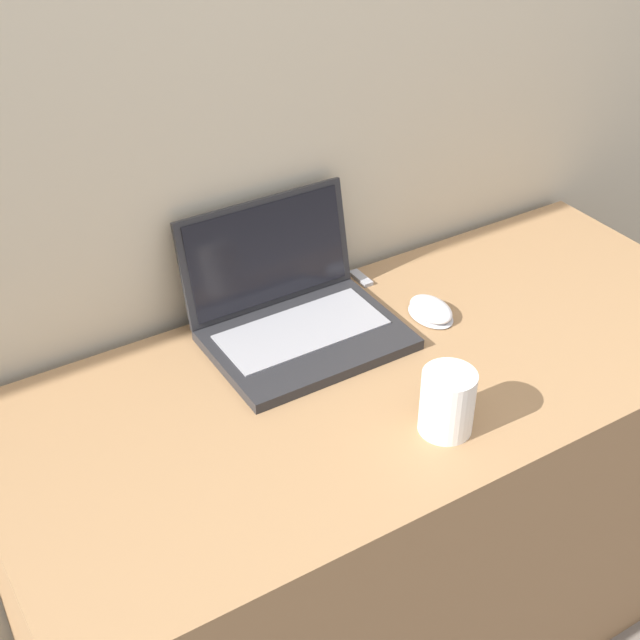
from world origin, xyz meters
name	(u,v)px	position (x,y,z in m)	size (l,w,h in m)	color
desk	(384,508)	(0.00, 0.30, 0.35)	(1.39, 0.61, 0.70)	#936D47
laptop	(293,310)	(-0.09, 0.49, 0.75)	(0.34, 0.29, 0.22)	#232326
drink_cup	(447,401)	(-0.02, 0.13, 0.76)	(0.09, 0.09, 0.11)	silver
computer_mouse	(431,310)	(0.15, 0.39, 0.72)	(0.07, 0.10, 0.03)	#B2B2B7
usb_stick	(361,278)	(0.11, 0.57, 0.71)	(0.02, 0.06, 0.01)	#99999E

